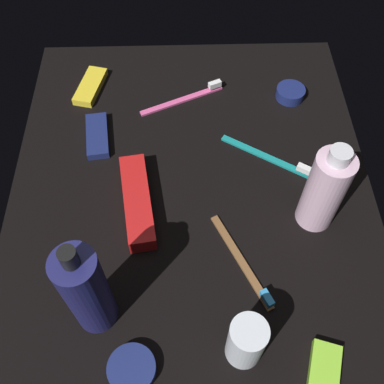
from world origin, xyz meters
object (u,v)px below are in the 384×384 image
object	(u,v)px
cream_tin_right	(132,369)
snack_bar_lime	(323,381)
lotion_bottle	(86,291)
toothbrush_brown	(245,265)
cream_tin_left	(290,93)
bodywash_bottle	(325,190)
snack_bar_navy	(97,136)
deodorant_stick	(246,342)
snack_bar_yellow	(91,86)
toothbrush_pink	(187,97)
toothpaste_box_red	(137,201)
toothbrush_teal	(271,158)

from	to	relation	value
cream_tin_right	snack_bar_lime	bearing A→B (deg)	84.97
lotion_bottle	cream_tin_right	size ratio (longest dim) A/B	3.07
toothbrush_brown	cream_tin_left	size ratio (longest dim) A/B	2.89
bodywash_bottle	snack_bar_navy	size ratio (longest dim) A/B	1.70
deodorant_stick	snack_bar_navy	distance (cm)	47.16
snack_bar_navy	snack_bar_yellow	size ratio (longest dim) A/B	1.00
lotion_bottle	snack_bar_lime	bearing A→B (deg)	71.58
snack_bar_navy	snack_bar_yellow	bearing A→B (deg)	-176.18
lotion_bottle	bodywash_bottle	world-z (taller)	lotion_bottle
toothbrush_pink	snack_bar_yellow	xyz separation A→B (cm)	(-3.50, -19.88, 0.14)
snack_bar_lime	cream_tin_right	bearing A→B (deg)	-77.42
lotion_bottle	cream_tin_right	world-z (taller)	lotion_bottle
toothbrush_pink	toothpaste_box_red	world-z (taller)	toothpaste_box_red
toothbrush_pink	toothbrush_teal	distance (cm)	22.11
lotion_bottle	bodywash_bottle	xyz separation A→B (cm)	(-15.83, 35.01, -1.11)
snack_bar_yellow	lotion_bottle	bearing A→B (deg)	21.11
toothbrush_brown	toothpaste_box_red	size ratio (longest dim) A/B	0.95
toothbrush_teal	toothpaste_box_red	bearing A→B (deg)	-68.41
deodorant_stick	toothbrush_teal	size ratio (longest dim) A/B	0.61
lotion_bottle	toothbrush_brown	world-z (taller)	lotion_bottle
toothbrush_pink	snack_bar_lime	bearing A→B (deg)	17.58
lotion_bottle	snack_bar_lime	distance (cm)	34.25
toothbrush_brown	snack_bar_yellow	xyz separation A→B (cm)	(-40.91, -28.19, 0.14)
toothbrush_pink	snack_bar_lime	world-z (taller)	toothbrush_pink
snack_bar_lime	snack_bar_navy	xyz separation A→B (cm)	(-44.79, -34.62, 0.00)
deodorant_stick	snack_bar_yellow	xyz separation A→B (cm)	(-53.80, -26.77, -4.06)
toothbrush_pink	snack_bar_yellow	world-z (taller)	toothbrush_pink
bodywash_bottle	toothpaste_box_red	distance (cm)	30.61
toothbrush_teal	snack_bar_yellow	bearing A→B (deg)	-119.15
toothbrush_pink	cream_tin_right	distance (cm)	53.21
toothpaste_box_red	toothbrush_brown	bearing A→B (deg)	47.24
cream_tin_left	cream_tin_right	xyz separation A→B (cm)	(52.57, -29.81, -0.23)
snack_bar_lime	snack_bar_navy	size ratio (longest dim) A/B	1.00
toothpaste_box_red	toothbrush_teal	bearing A→B (deg)	103.24
snack_bar_yellow	cream_tin_left	distance (cm)	41.13
toothbrush_brown	cream_tin_right	bearing A→B (deg)	-48.43
snack_bar_lime	deodorant_stick	bearing A→B (deg)	-95.61
snack_bar_navy	toothbrush_brown	bearing A→B (deg)	35.83
deodorant_stick	toothbrush_teal	world-z (taller)	deodorant_stick
deodorant_stick	toothbrush_pink	world-z (taller)	deodorant_stick
snack_bar_yellow	cream_tin_right	world-z (taller)	cream_tin_right
toothbrush_pink	snack_bar_navy	world-z (taller)	toothbrush_pink
bodywash_bottle	toothbrush_brown	xyz separation A→B (cm)	(8.94, -12.55, -7.46)
snack_bar_navy	snack_bar_lime	bearing A→B (deg)	30.52
bodywash_bottle	toothbrush_brown	size ratio (longest dim) A/B	1.05
toothbrush_pink	snack_bar_yellow	bearing A→B (deg)	-99.98
bodywash_bottle	toothpaste_box_red	world-z (taller)	bodywash_bottle
toothbrush_teal	snack_bar_lime	size ratio (longest dim) A/B	1.52
toothpaste_box_red	snack_bar_yellow	world-z (taller)	toothpaste_box_red
toothpaste_box_red	snack_bar_yellow	bearing A→B (deg)	-167.72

